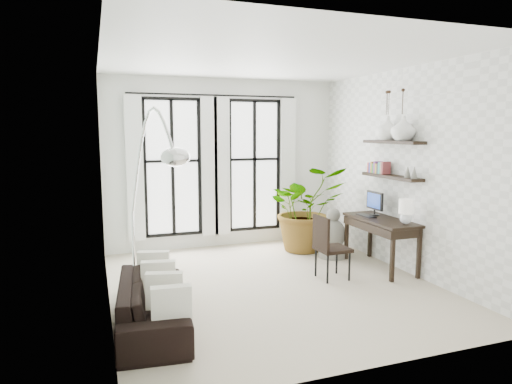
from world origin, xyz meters
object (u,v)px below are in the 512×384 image
sofa (153,304)px  buddha (333,237)px  plant (306,208)px  desk_chair (328,243)px  desk (382,223)px  arc_lamp (151,155)px

sofa → buddha: size_ratio=2.14×
plant → desk_chair: size_ratio=1.64×
desk_chair → desk: bearing=6.7°
arc_lamp → sofa: bearing=-99.2°
plant → desk_chair: bearing=-104.6°
plant → arc_lamp: size_ratio=0.63×
desk → buddha: desk is taller
desk → arc_lamp: arc_lamp is taller
sofa → arc_lamp: arc_lamp is taller
sofa → desk: bearing=-69.5°
arc_lamp → desk_chair: bearing=4.5°
arc_lamp → buddha: arc_lamp is taller
desk_chair → buddha: (0.67, 1.04, -0.18)m
desk_chair → buddha: size_ratio=1.10×
plant → arc_lamp: bearing=-148.4°
plant → desk_chair: plant is taller
buddha → plant: bearing=111.4°
desk_chair → arc_lamp: 2.94m
desk_chair → plant: bearing=74.4°
plant → desk: bearing=-67.4°
sofa → desk: size_ratio=1.35×
arc_lamp → buddha: 3.82m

